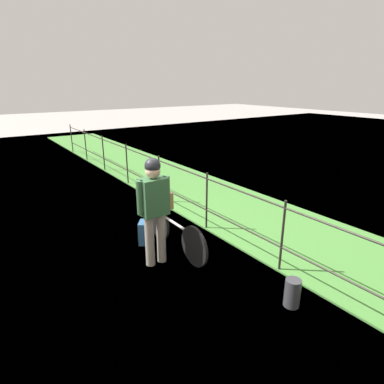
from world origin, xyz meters
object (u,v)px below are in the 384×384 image
(wooden_crate, at_px, (162,200))
(terrier_dog, at_px, (162,188))
(backpack_on_paving, at_px, (145,232))
(bicycle_main, at_px, (175,232))
(mooring_bollard, at_px, (292,293))
(cyclist_person, at_px, (154,203))

(wooden_crate, relative_size, terrier_dog, 1.15)
(terrier_dog, xyz_separation_m, backpack_on_paving, (-0.15, -0.29, -0.80))
(bicycle_main, height_order, terrier_dog, terrier_dog)
(mooring_bollard, bearing_deg, cyclist_person, -154.62)
(backpack_on_paving, distance_m, mooring_bollard, 2.70)
(bicycle_main, height_order, backpack_on_paving, bicycle_main)
(wooden_crate, bearing_deg, terrier_dog, -0.35)
(bicycle_main, relative_size, cyclist_person, 1.03)
(cyclist_person, xyz_separation_m, mooring_bollard, (1.89, 0.90, -0.82))
(terrier_dog, bearing_deg, mooring_bollard, 10.30)
(backpack_on_paving, bearing_deg, terrier_dog, -81.31)
(cyclist_person, bearing_deg, wooden_crate, 141.74)
(bicycle_main, distance_m, backpack_on_paving, 0.62)
(cyclist_person, bearing_deg, backpack_on_paving, 166.87)
(wooden_crate, xyz_separation_m, cyclist_person, (0.58, -0.45, 0.22))
(wooden_crate, bearing_deg, cyclist_person, -38.26)
(wooden_crate, distance_m, mooring_bollard, 2.58)
(cyclist_person, height_order, mooring_bollard, cyclist_person)
(bicycle_main, relative_size, mooring_bollard, 4.67)
(wooden_crate, height_order, terrier_dog, terrier_dog)
(terrier_dog, bearing_deg, bicycle_main, -0.35)
(terrier_dog, bearing_deg, wooden_crate, 179.65)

